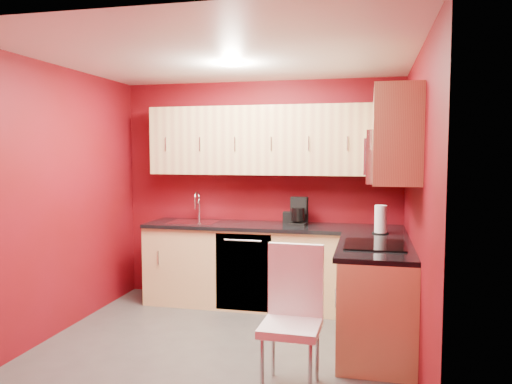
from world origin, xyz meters
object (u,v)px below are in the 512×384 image
at_px(napkin_holder, 289,218).
at_px(dining_chair, 291,319).
at_px(paper_towel, 381,219).
at_px(coffee_maker, 298,211).
at_px(sink, 194,219).
at_px(microwave, 390,157).

xyz_separation_m(napkin_holder, dining_chair, (0.33, -1.95, -0.46)).
height_order(napkin_holder, paper_towel, paper_towel).
bearing_deg(coffee_maker, napkin_holder, 150.10).
bearing_deg(dining_chair, sink, 128.86).
distance_m(microwave, coffee_maker, 1.49).
bearing_deg(sink, napkin_holder, 5.00).
distance_m(sink, coffee_maker, 1.19).
relative_size(microwave, napkin_holder, 5.75).
xyz_separation_m(paper_towel, dining_chair, (-0.64, -1.50, -0.54)).
relative_size(sink, coffee_maker, 1.73).
xyz_separation_m(napkin_holder, paper_towel, (0.97, -0.45, 0.07)).
distance_m(sink, dining_chair, 2.37).
distance_m(napkin_holder, paper_towel, 1.07).
bearing_deg(microwave, napkin_holder, 133.12).
relative_size(coffee_maker, dining_chair, 0.29).
height_order(sink, coffee_maker, sink).
bearing_deg(napkin_holder, paper_towel, -24.77).
relative_size(napkin_holder, dining_chair, 0.13).
xyz_separation_m(microwave, dining_chair, (-0.69, -0.86, -1.15)).
bearing_deg(paper_towel, sink, 170.11).
bearing_deg(napkin_holder, sink, -175.00).
height_order(napkin_holder, dining_chair, napkin_holder).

